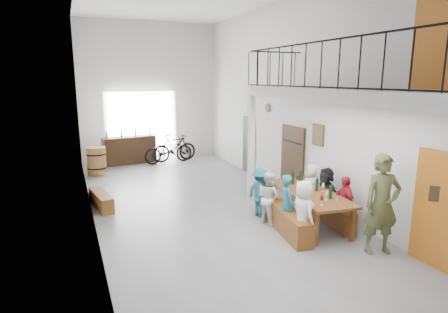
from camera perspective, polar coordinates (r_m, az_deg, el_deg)
name	(u,v)px	position (r m, az deg, el deg)	size (l,w,h in m)	color
floor	(200,203)	(10.25, -3.67, -7.05)	(12.00, 12.00, 0.00)	slate
room_walls	(198,68)	(9.70, -3.95, 13.24)	(12.00, 12.00, 12.00)	silver
gateway_portal	(142,127)	(15.48, -12.45, 4.47)	(2.80, 0.08, 2.80)	white
right_wall_decor	(329,144)	(9.49, 15.67, 1.87)	(0.07, 8.28, 5.07)	#A75B19
balcony	(343,96)	(7.94, 17.72, 8.76)	(1.52, 5.62, 4.00)	white
tasting_table	(310,195)	(8.77, 12.96, -5.76)	(1.31, 2.57, 0.79)	brown
bench_inner	(283,218)	(8.56, 9.02, -9.17)	(0.37, 2.29, 0.53)	brown
bench_wall	(325,210)	(9.30, 15.20, -7.84)	(0.28, 2.14, 0.49)	brown
tableware	(312,184)	(8.84, 13.26, -4.14)	(0.79, 1.83, 0.35)	black
side_bench	(101,200)	(10.33, -18.22, -6.31)	(0.31, 1.42, 0.40)	brown
oak_barrel	(97,161)	(13.81, -18.84, -0.62)	(0.66, 0.66, 0.97)	olive
serving_counter	(130,150)	(15.23, -14.20, 0.97)	(2.03, 0.56, 1.07)	#342211
counter_bottles	(129,133)	(15.12, -14.32, 3.48)	(1.77, 0.29, 0.28)	black
guest_left_a	(303,213)	(7.77, 11.99, -8.35)	(0.65, 0.42, 1.33)	white
guest_left_b	(287,204)	(8.27, 9.59, -7.11)	(0.48, 0.31, 1.30)	#216070
guest_left_c	(269,197)	(8.76, 6.82, -6.22)	(0.59, 0.46, 1.22)	white
guest_left_d	(261,192)	(9.13, 5.58, -5.47)	(0.78, 0.45, 1.21)	#216070
guest_right_a	(344,203)	(8.78, 17.88, -6.70)	(0.71, 0.30, 1.21)	#B11E2E
guest_right_b	(325,193)	(9.25, 15.16, -5.44)	(1.17, 0.37, 1.26)	black
guest_right_c	(311,188)	(9.74, 13.09, -4.64)	(0.59, 0.38, 1.21)	white
host_standing	(382,204)	(7.74, 22.93, -6.74)	(0.71, 0.47, 1.94)	#49502D
potted_plant	(264,179)	(11.90, 6.16, -3.41)	(0.35, 0.30, 0.39)	#134315
bicycle_near	(168,150)	(15.00, -8.46, 0.97)	(0.69, 1.97, 1.03)	black
bicycle_far	(175,148)	(15.24, -7.55, 1.31)	(0.52, 1.84, 1.11)	black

